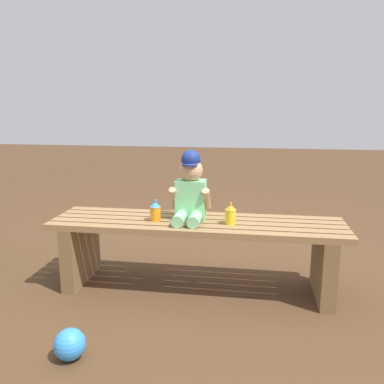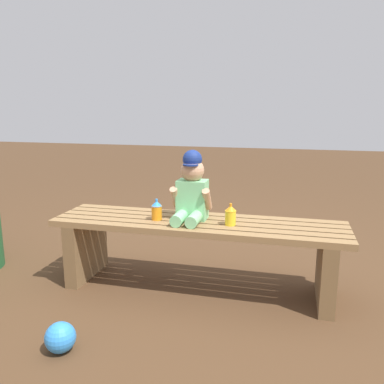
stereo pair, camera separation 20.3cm
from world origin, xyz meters
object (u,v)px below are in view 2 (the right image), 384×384
Objects in this scene: park_bench at (197,242)px; toy_ball at (60,337)px; sippy_cup_left at (157,210)px; sippy_cup_right at (231,215)px; child_figure at (192,190)px.

toy_ball is (-0.44, -0.76, -0.22)m from park_bench.
park_bench is 0.30m from sippy_cup_left.
sippy_cup_left is 0.86m from toy_ball.
sippy_cup_right is at bearing 48.84° from toy_ball.
sippy_cup_right is (0.43, 0.00, 0.00)m from sippy_cup_left.
child_figure is 0.23m from sippy_cup_left.
sippy_cup_right is 1.05m from toy_ball.
child_figure is at bearing 153.28° from park_bench.
child_figure is 3.26× the size of sippy_cup_right.
child_figure is 1.02m from toy_ball.
sippy_cup_left is 0.91× the size of toy_ball.
toy_ball is (-0.40, -0.78, -0.52)m from child_figure.
child_figure is at bearing 15.25° from sippy_cup_left.
child_figure is at bearing 167.29° from sippy_cup_right.
sippy_cup_left is at bearing 74.29° from toy_ball.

